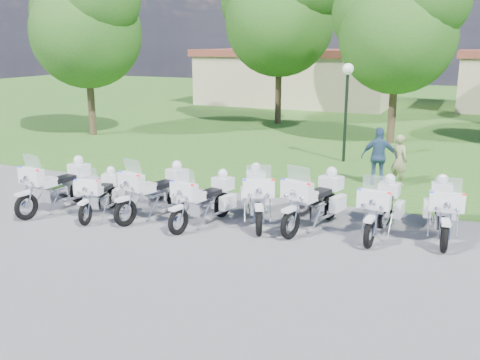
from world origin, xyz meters
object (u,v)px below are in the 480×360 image
at_px(motorcycle_4, 257,195).
at_px(bystander_a, 399,160).
at_px(motorcycle_7, 443,209).
at_px(motorcycle_0, 58,185).
at_px(bystander_c, 379,157).
at_px(motorcycle_2, 156,190).
at_px(motorcycle_6, 381,207).
at_px(motorcycle_3, 205,199).
at_px(motorcycle_1, 101,193).
at_px(motorcycle_5, 315,199).
at_px(lamp_post, 347,87).

xyz_separation_m(motorcycle_4, bystander_a, (2.92, 5.33, 0.13)).
bearing_deg(motorcycle_7, motorcycle_0, 4.36).
bearing_deg(bystander_c, motorcycle_0, 24.23).
distance_m(motorcycle_2, motorcycle_6, 5.97).
bearing_deg(motorcycle_4, motorcycle_2, -10.22).
height_order(motorcycle_3, bystander_a, bystander_a).
bearing_deg(motorcycle_4, bystander_a, -143.15).
bearing_deg(motorcycle_7, motorcycle_6, 10.32).
xyz_separation_m(motorcycle_1, bystander_c, (6.47, 6.28, 0.35)).
bearing_deg(motorcycle_7, motorcycle_1, 5.46).
bearing_deg(motorcycle_6, motorcycle_4, 9.97).
distance_m(motorcycle_0, bystander_a, 10.80).
relative_size(motorcycle_1, motorcycle_5, 0.85).
distance_m(motorcycle_5, bystander_c, 4.97).
distance_m(lamp_post, bystander_a, 4.37).
bearing_deg(motorcycle_4, motorcycle_1, -8.56).
height_order(motorcycle_2, motorcycle_6, motorcycle_2).
relative_size(motorcycle_5, motorcycle_7, 1.02).
bearing_deg(motorcycle_3, motorcycle_2, 11.34).
bearing_deg(lamp_post, motorcycle_1, -115.99).
bearing_deg(bystander_c, bystander_a, -173.93).
bearing_deg(motorcycle_0, lamp_post, -114.32).
relative_size(motorcycle_4, bystander_c, 1.24).
height_order(lamp_post, bystander_a, lamp_post).
bearing_deg(motorcycle_5, motorcycle_0, 27.07).
height_order(motorcycle_1, motorcycle_4, motorcycle_4).
relative_size(motorcycle_3, bystander_c, 1.24).
relative_size(motorcycle_3, motorcycle_4, 1.00).
bearing_deg(motorcycle_2, motorcycle_6, -154.71).
bearing_deg(motorcycle_0, motorcycle_5, -160.33).
height_order(motorcycle_2, bystander_a, motorcycle_2).
bearing_deg(motorcycle_4, motorcycle_5, 162.53).
distance_m(motorcycle_3, motorcycle_5, 2.85).
distance_m(motorcycle_0, motorcycle_6, 8.93).
xyz_separation_m(motorcycle_7, lamp_post, (-4.17, 7.47, 2.23)).
bearing_deg(motorcycle_3, motorcycle_0, 20.46).
bearing_deg(motorcycle_2, lamp_post, -93.72).
height_order(motorcycle_0, motorcycle_3, motorcycle_0).
bearing_deg(motorcycle_6, motorcycle_0, 14.59).
bearing_deg(motorcycle_7, motorcycle_2, 4.15).
relative_size(motorcycle_1, motorcycle_6, 0.87).
bearing_deg(lamp_post, motorcycle_6, -70.73).
height_order(motorcycle_3, motorcycle_4, motorcycle_4).
distance_m(motorcycle_3, motorcycle_6, 4.49).
relative_size(motorcycle_3, motorcycle_7, 0.95).
height_order(motorcycle_1, motorcycle_5, motorcycle_5).
bearing_deg(motorcycle_3, bystander_c, -107.65).
xyz_separation_m(motorcycle_4, lamp_post, (0.42, 8.24, 2.22)).
relative_size(motorcycle_4, bystander_a, 1.41).
bearing_deg(motorcycle_7, motorcycle_3, 7.47).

